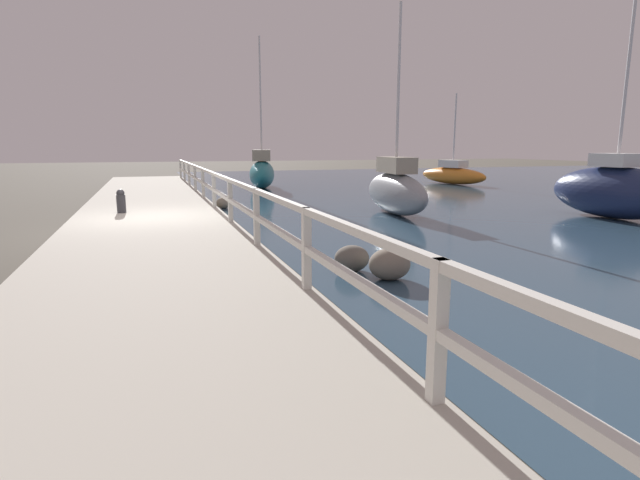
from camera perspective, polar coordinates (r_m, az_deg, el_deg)
The scene contains 11 objects.
ground_plane at distance 13.23m, azimuth -18.71°, elevation 0.97°, with size 120.00×120.00×0.00m, color #4C473D.
dock_walkway at distance 13.20m, azimuth -18.75°, elevation 1.74°, with size 3.75×36.00×0.36m.
railing at distance 13.22m, azimuth -11.25°, elevation 5.91°, with size 0.10×32.50×1.01m.
boulder_downstream at distance 17.44m, azimuth -10.96°, elevation 4.19°, with size 0.52×0.46×0.39m.
boulder_upstream at distance 8.01m, azimuth 7.95°, elevation -2.75°, with size 0.68×0.61×0.51m.
boulder_near_dock at distance 8.48m, azimuth 3.66°, elevation -2.12°, with size 0.60×0.54×0.45m.
mooring_bollard at distance 14.25m, azimuth -21.79°, elevation 4.16°, with size 0.23×0.23×0.62m.
sailboat_orange at distance 29.28m, azimuth 14.91°, elevation 7.26°, with size 1.95×4.97×4.94m.
sailboat_teal at distance 25.73m, azimuth -6.65°, elevation 7.70°, with size 2.43×5.36×7.36m.
sailboat_gray at distance 15.84m, azimuth 8.63°, elevation 5.67°, with size 1.47×4.47×6.25m.
sailboat_navy at distance 17.05m, azimuth 30.62°, elevation 4.88°, with size 1.76×4.26×6.86m.
Camera 1 is at (-0.02, -13.06, 2.10)m, focal length 28.00 mm.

